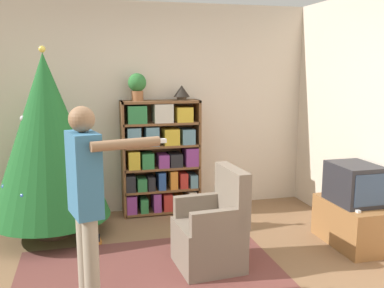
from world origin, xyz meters
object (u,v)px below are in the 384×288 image
(standing_person, at_px, (87,196))
(potted_plant, at_px, (138,85))
(table_lamp, at_px, (182,92))
(bookshelf, at_px, (161,157))
(television, at_px, (354,184))
(christmas_tree, at_px, (47,137))
(armchair, at_px, (213,233))

(standing_person, height_order, potted_plant, potted_plant)
(table_lamp, bearing_deg, standing_person, -118.91)
(bookshelf, bearing_deg, standing_person, -113.21)
(television, xyz_separation_m, potted_plant, (-1.99, 1.48, 0.96))
(bookshelf, relative_size, christmas_tree, 0.70)
(armchair, bearing_deg, christmas_tree, -131.62)
(potted_plant, bearing_deg, television, -36.72)
(potted_plant, distance_m, table_lamp, 0.55)
(bookshelf, bearing_deg, christmas_tree, -160.76)
(armchair, bearing_deg, table_lamp, 172.89)
(potted_plant, bearing_deg, standing_person, -106.74)
(bookshelf, relative_size, table_lamp, 7.09)
(television, height_order, christmas_tree, christmas_tree)
(bookshelf, xyz_separation_m, potted_plant, (-0.27, 0.01, 0.90))
(armchair, height_order, standing_person, standing_person)
(bookshelf, height_order, table_lamp, table_lamp)
(armchair, distance_m, standing_person, 1.37)
(christmas_tree, bearing_deg, potted_plant, 24.21)
(christmas_tree, height_order, standing_person, christmas_tree)
(bookshelf, height_order, christmas_tree, christmas_tree)
(christmas_tree, bearing_deg, armchair, -37.45)
(television, distance_m, christmas_tree, 3.21)
(christmas_tree, height_order, table_lamp, christmas_tree)
(bookshelf, distance_m, potted_plant, 0.94)
(christmas_tree, xyz_separation_m, standing_person, (0.37, -1.69, -0.17))
(christmas_tree, bearing_deg, table_lamp, 16.38)
(television, bearing_deg, bookshelf, 139.32)
(standing_person, height_order, table_lamp, table_lamp)
(bookshelf, xyz_separation_m, table_lamp, (0.27, 0.01, 0.81))
(bookshelf, bearing_deg, armchair, -83.26)
(potted_plant, relative_size, table_lamp, 1.65)
(christmas_tree, relative_size, standing_person, 1.30)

